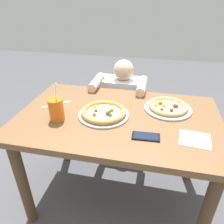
# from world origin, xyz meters

# --- Properties ---
(ground_plane) EXTENTS (8.00, 8.00, 0.00)m
(ground_plane) POSITION_xyz_m (0.00, 0.00, 0.00)
(ground_plane) COLOR #4C4C51
(dining_table) EXTENTS (1.27, 0.81, 0.75)m
(dining_table) POSITION_xyz_m (0.00, 0.00, 0.64)
(dining_table) COLOR brown
(dining_table) RESTS_ON ground
(pizza_near) EXTENTS (0.32, 0.32, 0.04)m
(pizza_near) POSITION_xyz_m (-0.09, -0.02, 0.77)
(pizza_near) COLOR #B7B7BC
(pizza_near) RESTS_ON dining_table
(pizza_far) EXTENTS (0.31, 0.31, 0.04)m
(pizza_far) POSITION_xyz_m (0.31, 0.15, 0.77)
(pizza_far) COLOR #B7B7BC
(pizza_far) RESTS_ON dining_table
(drink_cup_colored) EXTENTS (0.09, 0.09, 0.24)m
(drink_cup_colored) POSITION_xyz_m (-0.35, -0.12, 0.82)
(drink_cup_colored) COLOR orange
(drink_cup_colored) RESTS_ON dining_table
(paper_napkin) EXTENTS (0.17, 0.16, 0.00)m
(paper_napkin) POSITION_xyz_m (0.45, -0.16, 0.75)
(paper_napkin) COLOR white
(paper_napkin) RESTS_ON dining_table
(fork) EXTENTS (0.17, 0.15, 0.00)m
(fork) POSITION_xyz_m (-0.43, 0.06, 0.75)
(fork) COLOR silver
(fork) RESTS_ON dining_table
(cell_phone) EXTENTS (0.15, 0.08, 0.01)m
(cell_phone) POSITION_xyz_m (0.19, -0.19, 0.75)
(cell_phone) COLOR black
(cell_phone) RESTS_ON dining_table
(diner_seated) EXTENTS (0.44, 0.53, 0.92)m
(diner_seated) POSITION_xyz_m (-0.08, 0.65, 0.40)
(diner_seated) COLOR #333847
(diner_seated) RESTS_ON ground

